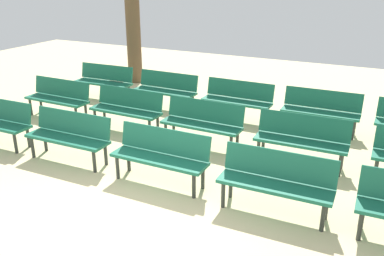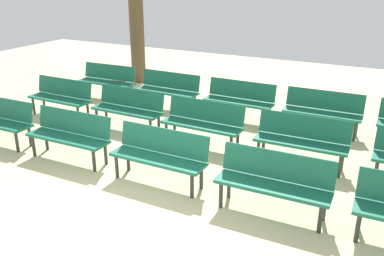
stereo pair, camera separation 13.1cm
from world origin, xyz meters
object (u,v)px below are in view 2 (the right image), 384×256
Objects in this scene: bench_r1_c0 at (61,95)px; bench_r2_c0 at (107,79)px; bench_r1_c1 at (129,107)px; bench_r1_c3 at (302,138)px; bench_r2_c2 at (240,98)px; bench_r0_c1 at (70,133)px; tree_0 at (137,33)px; bench_r2_c1 at (168,88)px; bench_r1_c2 at (203,121)px; bench_r0_c2 at (160,153)px; bench_r2_c3 at (323,109)px; bench_r0_c3 at (274,180)px.

bench_r1_c0 is 1.00× the size of bench_r2_c0.
bench_r1_c1 is at bearing 1.52° from bench_r1_c0.
bench_r2_c2 is (-1.83, 1.74, 0.00)m from bench_r1_c3.
bench_r0_c1 is 5.72m from tree_0.
bench_r2_c0 is 1.00× the size of bench_r2_c1.
bench_r1_c2 and bench_r2_c0 have the same top height.
bench_r1_c2 and bench_r2_c1 have the same top height.
tree_0 reaches higher than bench_r0_c1.
tree_0 is (-5.83, 3.58, 0.96)m from bench_r1_c3.
bench_r0_c2 and bench_r1_c1 have the same top height.
bench_r2_c3 is at bearing -1.46° from bench_r2_c0.
bench_r1_c1 and bench_r2_c2 have the same top height.
bench_r1_c2 and bench_r2_c3 have the same top height.
bench_r1_c1 and bench_r2_c3 have the same top height.
bench_r1_c2 is at bearing -1.53° from bench_r1_c1.
bench_r0_c3 is 1.72m from bench_r1_c3.
bench_r0_c3 is 1.00× the size of bench_r1_c3.
bench_r1_c0 is at bearing -178.71° from bench_r1_c1.
bench_r0_c1 and bench_r0_c3 have the same top height.
bench_r1_c2 is 1.00× the size of bench_r1_c3.
bench_r2_c1 and bench_r2_c2 have the same top height.
bench_r1_c1 is 2.53m from bench_r2_c2.
tree_0 reaches higher than bench_r0_c2.
bench_r1_c2 is (3.70, -0.05, 0.00)m from bench_r1_c0.
bench_r2_c2 is (1.95, 3.41, 0.00)m from bench_r0_c1.
bench_r0_c1 is 1.00× the size of bench_r2_c2.
bench_r1_c0 is at bearing 178.27° from bench_r1_c3.
bench_r0_c2 is at bearing -23.87° from bench_r1_c0.
bench_r1_c0 is 1.00× the size of bench_r1_c1.
bench_r2_c0 is at bearing 155.69° from bench_r1_c2.
bench_r0_c2 is at bearing -42.76° from bench_r1_c1.
bench_r2_c2 is at bearing 25.00° from bench_r1_c0.
bench_r1_c3 and bench_r2_c0 have the same top height.
bench_r1_c0 is 3.67m from tree_0.
bench_r1_c2 is at bearing 0.15° from bench_r1_c0.
bench_r0_c2 is 1.00× the size of bench_r2_c3.
bench_r1_c3 is at bearing -24.23° from bench_r2_c1.
bench_r0_c1 and bench_r2_c3 have the same top height.
bench_r1_c0 is 1.72m from bench_r2_c0.
bench_r2_c3 is (1.90, 3.46, 0.00)m from bench_r0_c2.
bench_r2_c2 and bench_r2_c3 have the same top height.
bench_r0_c3 is 3.92m from bench_r2_c2.
bench_r1_c0 is 1.00× the size of bench_r1_c3.
bench_r1_c2 is at bearing 137.31° from bench_r0_c3.
bench_r2_c2 is (1.88, -0.01, 0.00)m from bench_r2_c1.
bench_r2_c0 is at bearing 137.58° from bench_r0_c2.
bench_r1_c2 is 0.55× the size of tree_0.
bench_r1_c3 is at bearing -0.42° from bench_r1_c1.
bench_r1_c0 is 0.55× the size of tree_0.
bench_r2_c0 is at bearing 179.56° from bench_r2_c3.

